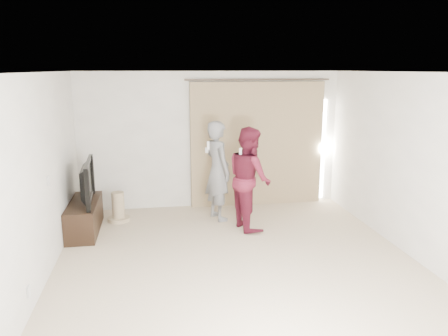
{
  "coord_description": "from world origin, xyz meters",
  "views": [
    {
      "loc": [
        -1.11,
        -5.47,
        2.64
      ],
      "look_at": [
        -0.0,
        1.2,
        1.1
      ],
      "focal_mm": 35.0,
      "sensor_mm": 36.0,
      "label": 1
    }
  ],
  "objects_px": {
    "person_man": "(218,171)",
    "person_woman": "(249,178)",
    "tv": "(82,182)",
    "tv_console": "(85,217)"
  },
  "relations": [
    {
      "from": "tv_console",
      "to": "tv",
      "type": "distance_m",
      "value": 0.6
    },
    {
      "from": "person_man",
      "to": "person_woman",
      "type": "height_order",
      "value": "person_man"
    },
    {
      "from": "person_man",
      "to": "tv",
      "type": "bearing_deg",
      "value": -173.09
    },
    {
      "from": "tv",
      "to": "person_man",
      "type": "height_order",
      "value": "person_man"
    },
    {
      "from": "tv",
      "to": "person_man",
      "type": "distance_m",
      "value": 2.29
    },
    {
      "from": "person_woman",
      "to": "tv_console",
      "type": "bearing_deg",
      "value": 174.98
    },
    {
      "from": "tv_console",
      "to": "person_man",
      "type": "bearing_deg",
      "value": 6.91
    },
    {
      "from": "tv_console",
      "to": "person_man",
      "type": "relative_size",
      "value": 0.75
    },
    {
      "from": "tv",
      "to": "person_woman",
      "type": "xyz_separation_m",
      "value": [
        2.73,
        -0.24,
        0.01
      ]
    },
    {
      "from": "tv",
      "to": "person_man",
      "type": "relative_size",
      "value": 0.67
    }
  ]
}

